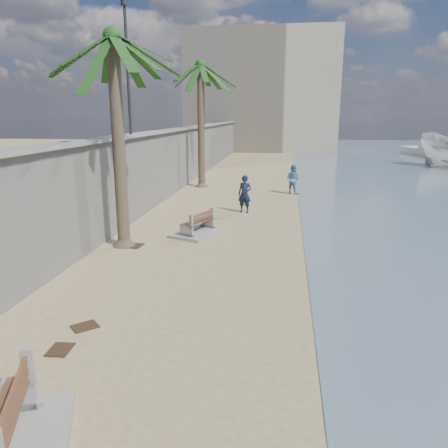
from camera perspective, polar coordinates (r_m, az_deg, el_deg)
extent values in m
plane|color=tan|center=(7.29, -4.24, -23.23)|extent=(140.00, 140.00, 0.00)
cube|color=gray|center=(26.59, -6.14, 8.31)|extent=(0.45, 70.00, 3.50)
cube|color=gray|center=(26.47, -6.24, 12.19)|extent=(0.80, 70.00, 0.12)
cube|color=#B7AA93|center=(57.80, 5.06, 16.66)|extent=(18.00, 12.00, 14.00)
cube|color=gray|center=(16.55, -3.44, -1.17)|extent=(2.02, 2.38, 0.11)
cylinder|color=brown|center=(14.89, -13.58, 9.74)|extent=(0.42, 0.42, 6.75)
cylinder|color=brown|center=(27.16, -3.00, 12.44)|extent=(0.44, 0.44, 7.23)
cylinder|color=#2D2D33|center=(18.85, -12.46, 18.98)|extent=(0.12, 0.12, 5.00)
cylinder|color=#2D2D33|center=(19.23, -12.90, 26.41)|extent=(0.28, 0.28, 0.25)
imported|color=#141B39|center=(20.03, 2.73, 4.29)|extent=(0.82, 0.66, 1.99)
imported|color=teal|center=(25.25, 8.98, 6.03)|extent=(1.12, 1.05, 1.85)
cube|color=#382616|center=(9.31, -20.63, -15.10)|extent=(0.44, 0.54, 0.03)
cube|color=#382616|center=(15.43, -12.02, -2.76)|extent=(0.81, 0.67, 0.03)
cube|color=#382616|center=(10.03, -17.70, -12.62)|extent=(0.66, 0.66, 0.03)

